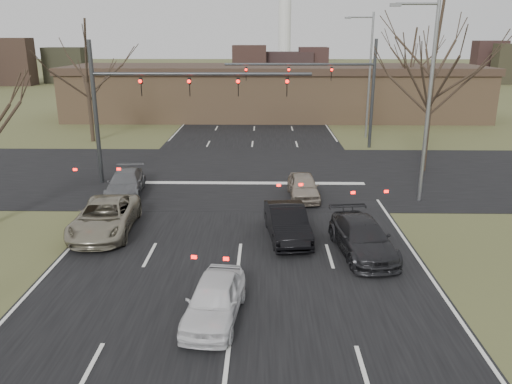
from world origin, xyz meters
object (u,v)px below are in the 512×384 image
car_white_sedan (214,299)px  car_grey_ahead (126,183)px  car_silver_ahead (303,186)px  streetlight_right_near (426,92)px  car_charcoal_sedan (363,238)px  car_black_hatch (287,222)px  mast_arm_near (153,95)px  mast_arm_far (335,81)px  streetlight_right_far (368,69)px  building (275,91)px  car_silver_suv (105,217)px

car_white_sedan → car_grey_ahead: size_ratio=0.87×
car_silver_ahead → streetlight_right_near: bearing=-5.2°
car_charcoal_sedan → streetlight_right_near: bearing=51.5°
car_white_sedan → car_charcoal_sedan: size_ratio=0.82×
car_silver_ahead → car_black_hatch: bearing=-103.2°
streetlight_right_near → car_grey_ahead: streetlight_right_near is taller
car_white_sedan → mast_arm_near: bearing=114.3°
mast_arm_near → car_grey_ahead: bearing=-120.2°
mast_arm_far → streetlight_right_far: size_ratio=1.11×
streetlight_right_near → car_silver_ahead: streetlight_right_near is taller
building → mast_arm_near: 26.14m
car_silver_suv → car_black_hatch: car_silver_suv is taller
mast_arm_near → mast_arm_far: same height
building → car_white_sedan: bearing=-93.7°
mast_arm_far → car_silver_suv: size_ratio=2.17×
streetlight_right_near → car_silver_ahead: (-5.82, 0.33, -4.94)m
building → car_grey_ahead: building is taller
car_black_hatch → car_silver_ahead: 5.61m
car_silver_suv → car_black_hatch: 7.84m
streetlight_right_far → car_charcoal_sedan: streetlight_right_far is taller
car_black_hatch → streetlight_right_far: bearing=64.8°
mast_arm_near → car_silver_suv: bearing=-95.1°
mast_arm_near → mast_arm_far: bearing=41.2°
mast_arm_near → streetlight_right_near: size_ratio=1.21×
car_black_hatch → car_silver_ahead: bearing=72.1°
mast_arm_near → streetlight_right_far: 20.20m
car_silver_suv → car_charcoal_sedan: bearing=-14.0°
streetlight_right_far → car_silver_ahead: 18.50m
mast_arm_far → car_grey_ahead: mast_arm_far is taller
building → mast_arm_far: (4.18, -15.00, 2.35)m
building → mast_arm_near: bearing=-106.1°
building → car_white_sedan: building is taller
mast_arm_near → streetlight_right_near: 14.38m
streetlight_right_near → streetlight_right_far: (0.50, 17.00, 0.00)m
building → streetlight_right_far: bearing=-56.4°
streetlight_right_far → car_white_sedan: bearing=-109.0°
car_black_hatch → car_white_sedan: bearing=-117.8°
car_silver_ahead → building: bearing=90.0°
streetlight_right_far → car_black_hatch: streetlight_right_far is taller
building → streetlight_right_near: (6.82, -28.00, 2.92)m
mast_arm_far → car_grey_ahead: bearing=-136.1°
mast_arm_near → car_charcoal_sedan: bearing=-44.0°
car_silver_suv → car_charcoal_sedan: 10.89m
building → mast_arm_far: bearing=-74.4°
building → car_grey_ahead: (-8.50, -27.18, -2.03)m
mast_arm_far → streetlight_right_far: 5.12m
mast_arm_far → car_black_hatch: size_ratio=2.59×
car_charcoal_sedan → car_silver_suv: bearing=162.1°
mast_arm_near → car_black_hatch: (7.15, -8.17, -4.37)m
car_silver_suv → car_silver_ahead: bearing=25.9°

